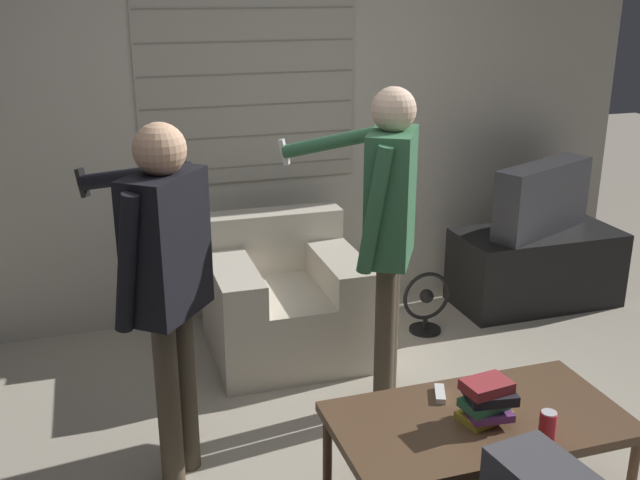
{
  "coord_description": "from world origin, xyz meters",
  "views": [
    {
      "loc": [
        -1.06,
        -2.52,
        2.08
      ],
      "look_at": [
        -0.09,
        0.48,
        1.0
      ],
      "focal_mm": 42.0,
      "sensor_mm": 36.0,
      "label": 1
    }
  ],
  "objects_px": {
    "armchair_beige": "(283,300)",
    "soda_can": "(548,427)",
    "person_left_standing": "(165,266)",
    "floor_fan": "(426,303)",
    "coffee_table": "(479,425)",
    "book_stack": "(487,401)",
    "tv": "(542,198)",
    "spare_remote": "(440,394)",
    "person_right_standing": "(388,216)"
  },
  "relations": [
    {
      "from": "coffee_table",
      "to": "book_stack",
      "type": "xyz_separation_m",
      "value": [
        0.01,
        -0.03,
        0.13
      ]
    },
    {
      "from": "person_right_standing",
      "to": "spare_remote",
      "type": "distance_m",
      "value": 0.88
    },
    {
      "from": "person_right_standing",
      "to": "floor_fan",
      "type": "xyz_separation_m",
      "value": [
        0.61,
        0.76,
        -0.85
      ]
    },
    {
      "from": "armchair_beige",
      "to": "floor_fan",
      "type": "distance_m",
      "value": 0.92
    },
    {
      "from": "tv",
      "to": "spare_remote",
      "type": "xyz_separation_m",
      "value": [
        -1.53,
        -1.61,
        -0.28
      ]
    },
    {
      "from": "person_left_standing",
      "to": "person_right_standing",
      "type": "xyz_separation_m",
      "value": [
        1.07,
        0.22,
        0.04
      ]
    },
    {
      "from": "tv",
      "to": "spare_remote",
      "type": "relative_size",
      "value": 6.27
    },
    {
      "from": "armchair_beige",
      "to": "book_stack",
      "type": "relative_size",
      "value": 3.87
    },
    {
      "from": "soda_can",
      "to": "person_right_standing",
      "type": "bearing_deg",
      "value": 101.08
    },
    {
      "from": "person_left_standing",
      "to": "soda_can",
      "type": "height_order",
      "value": "person_left_standing"
    },
    {
      "from": "person_left_standing",
      "to": "floor_fan",
      "type": "bearing_deg",
      "value": -20.46
    },
    {
      "from": "soda_can",
      "to": "spare_remote",
      "type": "relative_size",
      "value": 0.93
    },
    {
      "from": "person_left_standing",
      "to": "armchair_beige",
      "type": "bearing_deg",
      "value": 2.54
    },
    {
      "from": "armchair_beige",
      "to": "soda_can",
      "type": "distance_m",
      "value": 1.97
    },
    {
      "from": "book_stack",
      "to": "person_left_standing",
      "type": "bearing_deg",
      "value": 149.71
    },
    {
      "from": "floor_fan",
      "to": "book_stack",
      "type": "bearing_deg",
      "value": -108.33
    },
    {
      "from": "coffee_table",
      "to": "soda_can",
      "type": "distance_m",
      "value": 0.29
    },
    {
      "from": "floor_fan",
      "to": "spare_remote",
      "type": "bearing_deg",
      "value": -113.93
    },
    {
      "from": "tv",
      "to": "armchair_beige",
      "type": "bearing_deg",
      "value": -19.83
    },
    {
      "from": "book_stack",
      "to": "tv",
      "type": "bearing_deg",
      "value": 51.78
    },
    {
      "from": "coffee_table",
      "to": "floor_fan",
      "type": "xyz_separation_m",
      "value": [
        0.55,
        1.61,
        -0.22
      ]
    },
    {
      "from": "spare_remote",
      "to": "floor_fan",
      "type": "height_order",
      "value": "spare_remote"
    },
    {
      "from": "armchair_beige",
      "to": "coffee_table",
      "type": "bearing_deg",
      "value": 103.0
    },
    {
      "from": "tv",
      "to": "spare_remote",
      "type": "height_order",
      "value": "tv"
    },
    {
      "from": "armchair_beige",
      "to": "floor_fan",
      "type": "xyz_separation_m",
      "value": [
        0.91,
        -0.05,
        -0.12
      ]
    },
    {
      "from": "armchair_beige",
      "to": "book_stack",
      "type": "bearing_deg",
      "value": 103.02
    },
    {
      "from": "soda_can",
      "to": "spare_remote",
      "type": "distance_m",
      "value": 0.48
    },
    {
      "from": "person_right_standing",
      "to": "spare_remote",
      "type": "bearing_deg",
      "value": -151.51
    },
    {
      "from": "soda_can",
      "to": "floor_fan",
      "type": "height_order",
      "value": "soda_can"
    },
    {
      "from": "person_left_standing",
      "to": "book_stack",
      "type": "relative_size",
      "value": 7.0
    },
    {
      "from": "spare_remote",
      "to": "person_right_standing",
      "type": "bearing_deg",
      "value": 110.87
    },
    {
      "from": "coffee_table",
      "to": "person_left_standing",
      "type": "distance_m",
      "value": 1.41
    },
    {
      "from": "coffee_table",
      "to": "tv",
      "type": "relative_size",
      "value": 1.38
    },
    {
      "from": "coffee_table",
      "to": "tv",
      "type": "distance_m",
      "value": 2.34
    },
    {
      "from": "armchair_beige",
      "to": "person_right_standing",
      "type": "bearing_deg",
      "value": 111.29
    },
    {
      "from": "person_right_standing",
      "to": "book_stack",
      "type": "relative_size",
      "value": 7.28
    },
    {
      "from": "armchair_beige",
      "to": "book_stack",
      "type": "height_order",
      "value": "armchair_beige"
    },
    {
      "from": "tv",
      "to": "book_stack",
      "type": "distance_m",
      "value": 2.35
    },
    {
      "from": "tv",
      "to": "book_stack",
      "type": "bearing_deg",
      "value": 27.45
    },
    {
      "from": "person_left_standing",
      "to": "soda_can",
      "type": "bearing_deg",
      "value": -84.66
    },
    {
      "from": "person_right_standing",
      "to": "person_left_standing",
      "type": "bearing_deg",
      "value": 132.3
    },
    {
      "from": "tv",
      "to": "person_right_standing",
      "type": "height_order",
      "value": "person_right_standing"
    },
    {
      "from": "coffee_table",
      "to": "person_left_standing",
      "type": "height_order",
      "value": "person_left_standing"
    },
    {
      "from": "book_stack",
      "to": "spare_remote",
      "type": "distance_m",
      "value": 0.25
    },
    {
      "from": "coffee_table",
      "to": "book_stack",
      "type": "height_order",
      "value": "book_stack"
    },
    {
      "from": "floor_fan",
      "to": "person_left_standing",
      "type": "bearing_deg",
      "value": -149.53
    },
    {
      "from": "person_left_standing",
      "to": "tv",
      "type": "bearing_deg",
      "value": -26.39
    },
    {
      "from": "book_stack",
      "to": "floor_fan",
      "type": "distance_m",
      "value": 1.77
    },
    {
      "from": "person_right_standing",
      "to": "tv",
      "type": "bearing_deg",
      "value": -27.26
    },
    {
      "from": "spare_remote",
      "to": "tv",
      "type": "bearing_deg",
      "value": 69.33
    }
  ]
}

